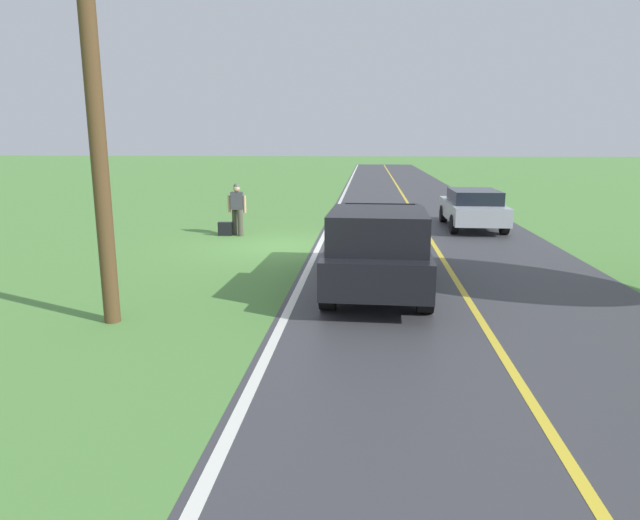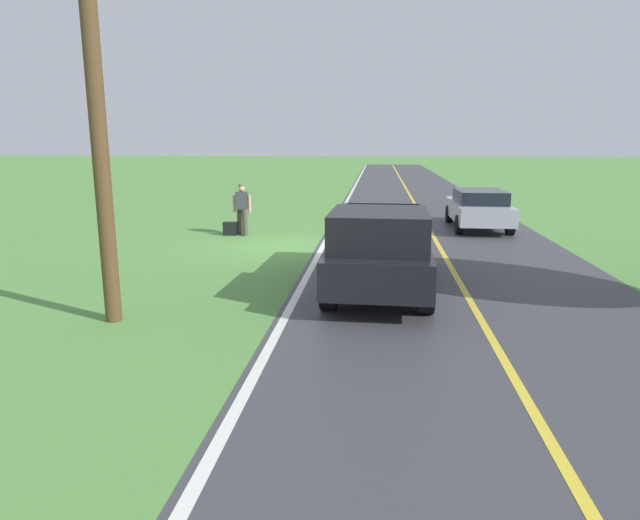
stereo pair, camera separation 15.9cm
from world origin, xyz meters
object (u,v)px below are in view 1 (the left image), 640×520
Objects in this scene: pickup_truck_passing at (378,246)px; utility_pole_roadside at (91,61)px; suitcase_carried at (225,229)px; sedan_near_oncoming at (473,208)px; hitchhiker_walking at (237,206)px.

utility_pole_roadside is (4.69, 2.47, 3.41)m from pickup_truck_passing.
suitcase_carried is 0.08× the size of pickup_truck_passing.
pickup_truck_passing reaches higher than sedan_near_oncoming.
hitchhiker_walking is 0.20× the size of utility_pole_roadside.
sedan_near_oncoming reaches higher than suitcase_carried.
hitchhiker_walking is at bearing 100.86° from suitcase_carried.
suitcase_carried is 8.31m from pickup_truck_passing.
hitchhiker_walking is 3.80× the size of suitcase_carried.
utility_pole_roadside reaches higher than sedan_near_oncoming.
pickup_truck_passing is 1.24× the size of sedan_near_oncoming.
utility_pole_roadside is at bearing -2.62° from suitcase_carried.
utility_pole_roadside is at bearing 27.76° from pickup_truck_passing.
sedan_near_oncoming is at bearing -111.72° from pickup_truck_passing.
pickup_truck_passing is (-4.60, 6.70, -0.01)m from hitchhiker_walking.
pickup_truck_passing reaches higher than hitchhiker_walking.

